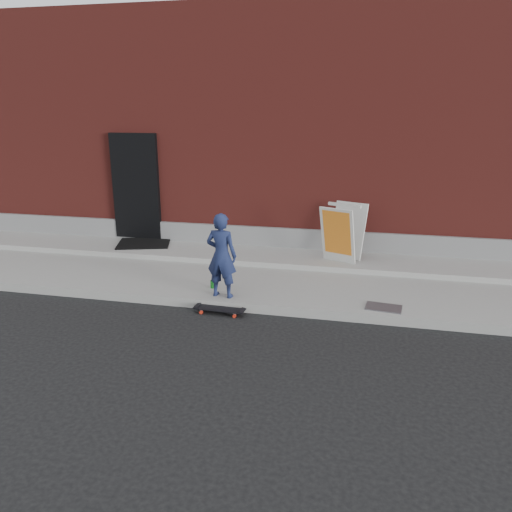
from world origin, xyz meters
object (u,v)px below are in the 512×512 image
(child, at_px, (221,256))
(skateboard, at_px, (219,309))
(pizza_sign, at_px, (343,232))
(soda_can, at_px, (212,284))

(child, bearing_deg, skateboard, 105.37)
(skateboard, height_order, pizza_sign, pizza_sign)
(child, height_order, pizza_sign, child)
(skateboard, height_order, soda_can, soda_can)
(child, bearing_deg, soda_can, -44.11)
(child, bearing_deg, pizza_sign, -124.03)
(skateboard, xyz_separation_m, pizza_sign, (1.71, 2.41, 0.72))
(child, xyz_separation_m, pizza_sign, (1.76, 2.05, -0.04))
(child, height_order, skateboard, child)
(pizza_sign, bearing_deg, skateboard, -125.31)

